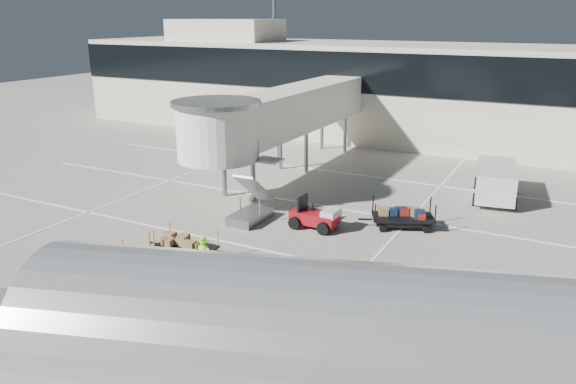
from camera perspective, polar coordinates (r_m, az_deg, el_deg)
name	(u,v)px	position (r m, az deg, el deg)	size (l,w,h in m)	color
ground	(218,261)	(25.08, -7.10, -6.98)	(140.00, 140.00, 0.00)	#AFA89C
lane_markings	(299,200)	(32.89, 1.17, -0.81)	(40.00, 30.00, 0.02)	white
terminal	(409,90)	(50.81, 12.16, 10.07)	(64.00, 12.11, 15.20)	white
jet_bridge	(274,115)	(35.88, -1.43, 7.78)	(5.70, 20.40, 6.03)	white
baggage_tug	(316,217)	(28.46, 2.85, -2.57)	(2.48, 1.61, 1.60)	maroon
suitcase_cart	(402,218)	(29.06, 11.53, -2.56)	(3.77, 2.65, 1.48)	black
box_cart_near	(155,263)	(24.03, -13.40, -7.00)	(3.62, 2.22, 1.39)	black
box_cart_far	(183,245)	(25.61, -10.58, -5.33)	(3.34, 1.49, 1.30)	black
ground_worker	(204,258)	(23.24, -8.56, -6.66)	(0.66, 0.43, 1.81)	#8CED18
minivan	(496,179)	(35.15, 20.34, 1.29)	(2.91, 5.48, 1.98)	silver
belt_loader	(230,128)	(50.65, -5.86, 6.45)	(3.91, 1.72, 1.85)	maroon
aircraft	(488,379)	(12.87, 19.65, -17.50)	(21.74, 9.82, 5.59)	silver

